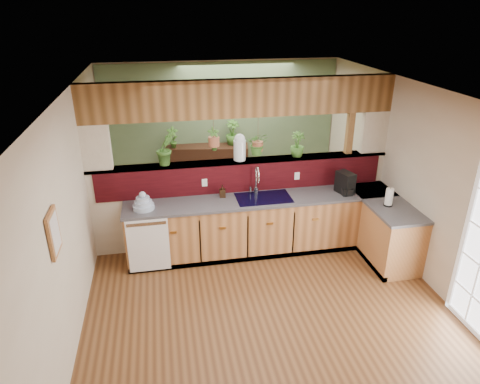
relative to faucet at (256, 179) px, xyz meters
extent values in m
cube|color=brown|center=(-0.17, -1.13, -1.15)|extent=(4.60, 7.00, 0.01)
cube|color=brown|center=(-0.17, -1.13, 1.45)|extent=(4.60, 7.00, 0.01)
cube|color=beige|center=(-0.17, 2.37, 0.15)|extent=(4.60, 0.02, 2.60)
cube|color=beige|center=(-2.47, -1.13, 0.15)|extent=(0.02, 7.00, 2.60)
cube|color=beige|center=(2.13, -1.13, 0.15)|extent=(0.02, 7.00, 2.60)
cube|color=beige|center=(-0.17, 0.22, -0.47)|extent=(4.60, 0.15, 1.35)
cube|color=#33060B|center=(-0.17, 0.13, -0.02)|extent=(4.40, 0.02, 0.45)
cube|color=brown|center=(-0.17, 0.22, 0.22)|extent=(4.60, 0.21, 0.04)
cube|color=brown|center=(-0.17, 0.22, 1.18)|extent=(4.60, 0.15, 0.55)
cube|color=beige|center=(-2.27, 0.22, 0.55)|extent=(0.40, 0.15, 0.70)
cube|color=beige|center=(1.93, 0.22, 0.55)|extent=(0.40, 0.15, 0.70)
cube|color=brown|center=(1.53, 0.22, 0.15)|extent=(0.10, 0.10, 2.60)
cube|color=brown|center=(-0.17, 0.22, 0.22)|extent=(4.60, 0.21, 0.04)
cube|color=brown|center=(-0.17, 0.22, 1.18)|extent=(4.60, 0.15, 0.55)
cube|color=#536C4A|center=(-0.17, 2.35, 0.15)|extent=(4.55, 0.02, 2.55)
cube|color=#9D6336|center=(0.08, -0.16, -0.72)|extent=(4.10, 0.60, 0.86)
cube|color=#444449|center=(0.08, -0.16, -0.27)|extent=(4.14, 0.64, 0.04)
cube|color=#9D6336|center=(1.83, -0.59, -0.72)|extent=(0.60, 1.48, 0.86)
cube|color=#444449|center=(1.83, -0.59, -0.27)|extent=(0.64, 1.52, 0.04)
cube|color=#9D6336|center=(1.83, -0.16, -0.72)|extent=(0.60, 0.60, 0.86)
cube|color=#444449|center=(1.83, -0.16, -0.27)|extent=(0.64, 0.64, 0.04)
cube|color=black|center=(0.08, -0.43, -1.11)|extent=(4.10, 0.06, 0.08)
cube|color=black|center=(1.56, -0.59, -1.11)|extent=(0.06, 1.48, 0.08)
cube|color=white|center=(-1.65, -0.47, -0.70)|extent=(0.58, 0.02, 0.82)
cube|color=#B7B7B2|center=(-1.65, -0.48, -0.35)|extent=(0.54, 0.01, 0.05)
cube|color=black|center=(0.08, -0.16, -0.26)|extent=(0.82, 0.50, 0.03)
cube|color=black|center=(-0.11, -0.16, -0.35)|extent=(0.34, 0.40, 0.16)
cube|color=black|center=(0.27, -0.16, -0.35)|extent=(0.34, 0.40, 0.16)
cube|color=#9D6336|center=(-2.45, -1.93, 0.40)|extent=(0.03, 0.35, 0.45)
cube|color=silver|center=(-2.43, -1.93, 0.40)|extent=(0.01, 0.27, 0.37)
cylinder|color=#B7B7B2|center=(0.00, 0.04, -0.20)|extent=(0.07, 0.07, 0.10)
cylinder|color=#B7B7B2|center=(0.00, 0.04, -0.02)|extent=(0.02, 0.02, 0.27)
torus|color=#B7B7B2|center=(0.00, -0.02, 0.11)|extent=(0.20, 0.06, 0.20)
cylinder|color=#B7B7B2|center=(0.00, -0.11, 0.05)|extent=(0.02, 0.02, 0.12)
cylinder|color=#B7B7B2|center=(-0.08, 0.04, -0.18)|extent=(0.03, 0.03, 0.10)
cylinder|color=#A6B9D6|center=(-1.68, -0.20, -0.21)|extent=(0.31, 0.31, 0.07)
cylinder|color=#A6B9D6|center=(-1.68, -0.20, -0.15)|extent=(0.25, 0.25, 0.06)
cylinder|color=#A6B9D6|center=(-1.68, -0.20, -0.09)|extent=(0.19, 0.19, 0.06)
sphere|color=#A6B9D6|center=(-1.68, -0.20, -0.03)|extent=(0.10, 0.10, 0.10)
imported|color=#342113|center=(-0.52, -0.01, -0.15)|extent=(0.09, 0.09, 0.19)
cube|color=black|center=(1.34, -0.20, -0.08)|extent=(0.18, 0.29, 0.33)
cube|color=black|center=(1.34, -0.30, -0.19)|extent=(0.15, 0.11, 0.11)
cylinder|color=silver|center=(1.34, -0.27, -0.15)|extent=(0.09, 0.09, 0.09)
cylinder|color=black|center=(1.78, -0.75, -0.24)|extent=(0.13, 0.13, 0.02)
cylinder|color=#B7B7B2|center=(1.78, -0.75, -0.11)|extent=(0.02, 0.02, 0.28)
cylinder|color=white|center=(1.78, -0.75, -0.11)|extent=(0.11, 0.11, 0.24)
cylinder|color=silver|center=(-0.22, 0.22, 0.40)|extent=(0.18, 0.18, 0.31)
sphere|color=silver|center=(-0.22, 0.22, 0.57)|extent=(0.16, 0.16, 0.16)
imported|color=#336021|center=(-1.31, 0.22, 0.49)|extent=(0.34, 0.31, 0.50)
imported|color=#336021|center=(0.69, 0.22, 0.44)|extent=(0.22, 0.22, 0.39)
cylinder|color=brown|center=(-0.60, 0.22, 0.76)|extent=(0.01, 0.01, 0.29)
cylinder|color=brown|center=(-0.60, 0.22, 0.56)|extent=(0.16, 0.16, 0.14)
imported|color=#336021|center=(-0.60, 0.22, 0.77)|extent=(0.21, 0.16, 0.35)
cylinder|color=brown|center=(0.06, 0.22, 0.71)|extent=(0.01, 0.01, 0.40)
cylinder|color=brown|center=(0.06, 0.22, 0.45)|extent=(0.16, 0.16, 0.14)
imported|color=#336021|center=(0.06, 0.22, 0.66)|extent=(0.35, 0.31, 0.35)
cube|color=black|center=(-0.50, 2.12, -0.65)|extent=(1.64, 0.67, 1.06)
imported|color=#336021|center=(-1.15, 2.12, 0.09)|extent=(0.22, 0.15, 0.41)
imported|color=#336021|center=(0.00, 2.12, 0.12)|extent=(0.32, 0.32, 0.48)
imported|color=#336021|center=(1.09, 1.58, -0.74)|extent=(0.86, 0.79, 0.81)
camera|label=1|loc=(-1.36, -5.80, 2.44)|focal=32.00mm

